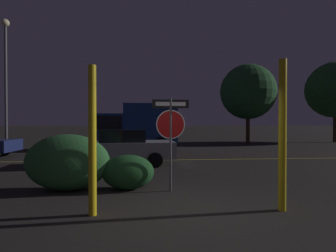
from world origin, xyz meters
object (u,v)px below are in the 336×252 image
(hedge_bush_1, at_px, (68,162))
(hedge_bush_2, at_px, (128,172))
(delivery_truck, at_px, (134,125))
(street_lamp, at_px, (6,67))
(yellow_pole_right, at_px, (282,135))
(stop_sign, at_px, (171,125))
(passing_car_2, at_px, (121,147))
(yellow_pole_left, at_px, (92,140))
(tree_2, at_px, (335,90))
(tree_1, at_px, (248,92))

(hedge_bush_1, height_order, hedge_bush_2, hedge_bush_1)
(delivery_truck, bearing_deg, street_lamp, 93.33)
(yellow_pole_right, bearing_deg, delivery_truck, 105.77)
(stop_sign, height_order, hedge_bush_1, stop_sign)
(stop_sign, distance_m, passing_car_2, 4.70)
(yellow_pole_right, distance_m, street_lamp, 16.65)
(stop_sign, bearing_deg, passing_car_2, 109.83)
(stop_sign, bearing_deg, yellow_pole_left, -137.13)
(stop_sign, distance_m, delivery_truck, 10.96)
(delivery_truck, xyz_separation_m, street_lamp, (-7.73, -0.81, 3.58))
(hedge_bush_2, bearing_deg, street_lamp, 129.41)
(yellow_pole_right, height_order, tree_2, tree_2)
(hedge_bush_1, bearing_deg, yellow_pole_right, -22.09)
(yellow_pole_left, bearing_deg, tree_1, 59.60)
(tree_2, bearing_deg, delivery_truck, -165.58)
(yellow_pole_left, distance_m, hedge_bush_2, 2.17)
(yellow_pole_right, bearing_deg, yellow_pole_left, 179.42)
(stop_sign, xyz_separation_m, tree_2, (16.21, 15.40, 2.98))
(hedge_bush_2, xyz_separation_m, street_lamp, (-8.06, 9.81, 4.70))
(hedge_bush_2, xyz_separation_m, tree_1, (8.91, 14.25, 3.85))
(yellow_pole_right, bearing_deg, tree_2, 50.40)
(delivery_truck, bearing_deg, tree_2, -78.23)
(yellow_pole_left, xyz_separation_m, street_lamp, (-7.52, 11.67, 3.73))
(hedge_bush_2, distance_m, street_lamp, 13.54)
(hedge_bush_1, xyz_separation_m, delivery_truck, (1.22, 10.59, 0.85))
(stop_sign, xyz_separation_m, street_lamp, (-9.17, 10.05, 3.46))
(street_lamp, bearing_deg, hedge_bush_1, -56.36)
(yellow_pole_right, relative_size, street_lamp, 0.38)
(yellow_pole_left, relative_size, hedge_bush_2, 2.09)
(tree_1, bearing_deg, delivery_truck, -158.60)
(yellow_pole_right, height_order, tree_1, tree_1)
(passing_car_2, bearing_deg, delivery_truck, -5.11)
(yellow_pole_left, relative_size, tree_2, 0.40)
(tree_1, distance_m, tree_2, 8.46)
(passing_car_2, bearing_deg, stop_sign, -161.41)
(hedge_bush_2, distance_m, tree_1, 17.24)
(passing_car_2, relative_size, delivery_truck, 0.82)
(hedge_bush_1, bearing_deg, tree_2, 38.73)
(hedge_bush_2, bearing_deg, passing_car_2, 98.23)
(stop_sign, height_order, passing_car_2, stop_sign)
(stop_sign, relative_size, tree_1, 0.36)
(yellow_pole_right, relative_size, tree_1, 0.46)
(stop_sign, relative_size, hedge_bush_2, 1.75)
(street_lamp, bearing_deg, hedge_bush_2, -50.59)
(passing_car_2, height_order, delivery_truck, delivery_truck)
(passing_car_2, distance_m, tree_2, 21.44)
(yellow_pole_right, xyz_separation_m, hedge_bush_2, (-3.20, 1.90, -1.06))
(hedge_bush_2, relative_size, street_lamp, 0.17)
(hedge_bush_2, distance_m, passing_car_2, 4.09)
(hedge_bush_2, height_order, street_lamp, street_lamp)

